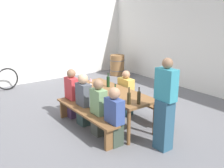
{
  "coord_description": "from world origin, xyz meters",
  "views": [
    {
      "loc": [
        4.27,
        -3.13,
        2.43
      ],
      "look_at": [
        0.0,
        0.0,
        0.9
      ],
      "focal_mm": 41.08,
      "sensor_mm": 36.0,
      "label": 1
    }
  ],
  "objects_px": {
    "tasting_table": "(112,94)",
    "seated_guest_near_3": "(114,118)",
    "wine_bottle_1": "(108,81)",
    "standing_host": "(165,107)",
    "wine_bottle_2": "(129,98)",
    "seated_guest_near_1": "(84,100)",
    "wine_bottle_0": "(115,94)",
    "wine_glass_1": "(91,80)",
    "wine_barrel": "(117,65)",
    "wine_glass_0": "(97,86)",
    "wine_bottle_3": "(139,97)",
    "bench_near": "(85,115)",
    "seated_guest_near_2": "(99,109)",
    "bench_far": "(136,101)",
    "seated_guest_far_0": "(126,94)",
    "seated_guest_near_0": "(72,95)"
  },
  "relations": [
    {
      "from": "wine_glass_1",
      "to": "seated_guest_far_0",
      "type": "bearing_deg",
      "value": 52.15
    },
    {
      "from": "wine_glass_0",
      "to": "seated_guest_far_0",
      "type": "relative_size",
      "value": 0.16
    },
    {
      "from": "standing_host",
      "to": "wine_barrel",
      "type": "distance_m",
      "value": 5.58
    },
    {
      "from": "seated_guest_near_0",
      "to": "wine_bottle_1",
      "type": "bearing_deg",
      "value": -39.78
    },
    {
      "from": "tasting_table",
      "to": "bench_far",
      "type": "height_order",
      "value": "tasting_table"
    },
    {
      "from": "tasting_table",
      "to": "seated_guest_near_3",
      "type": "distance_m",
      "value": 0.99
    },
    {
      "from": "wine_bottle_1",
      "to": "seated_guest_near_2",
      "type": "relative_size",
      "value": 0.29
    },
    {
      "from": "wine_bottle_1",
      "to": "seated_guest_near_1",
      "type": "bearing_deg",
      "value": -90.76
    },
    {
      "from": "seated_guest_near_1",
      "to": "standing_host",
      "type": "distance_m",
      "value": 1.87
    },
    {
      "from": "wine_barrel",
      "to": "seated_guest_far_0",
      "type": "bearing_deg",
      "value": -34.43
    },
    {
      "from": "wine_glass_0",
      "to": "wine_barrel",
      "type": "distance_m",
      "value": 4.53
    },
    {
      "from": "seated_guest_near_1",
      "to": "seated_guest_near_3",
      "type": "distance_m",
      "value": 1.1
    },
    {
      "from": "wine_bottle_2",
      "to": "seated_guest_far_0",
      "type": "xyz_separation_m",
      "value": [
        -1.04,
        0.78,
        -0.36
      ]
    },
    {
      "from": "seated_guest_near_3",
      "to": "standing_host",
      "type": "relative_size",
      "value": 0.67
    },
    {
      "from": "wine_bottle_3",
      "to": "seated_guest_near_1",
      "type": "bearing_deg",
      "value": -159.71
    },
    {
      "from": "bench_far",
      "to": "wine_bottle_3",
      "type": "distance_m",
      "value": 1.34
    },
    {
      "from": "bench_near",
      "to": "wine_bottle_3",
      "type": "xyz_separation_m",
      "value": [
        0.95,
        0.61,
        0.52
      ]
    },
    {
      "from": "bench_far",
      "to": "wine_glass_1",
      "type": "height_order",
      "value": "wine_glass_1"
    },
    {
      "from": "bench_far",
      "to": "seated_guest_far_0",
      "type": "relative_size",
      "value": 1.86
    },
    {
      "from": "wine_bottle_1",
      "to": "wine_glass_1",
      "type": "bearing_deg",
      "value": -153.28
    },
    {
      "from": "bench_far",
      "to": "seated_guest_near_0",
      "type": "distance_m",
      "value": 1.5
    },
    {
      "from": "wine_bottle_2",
      "to": "wine_glass_1",
      "type": "height_order",
      "value": "wine_bottle_2"
    },
    {
      "from": "wine_bottle_2",
      "to": "seated_guest_near_0",
      "type": "bearing_deg",
      "value": -169.69
    },
    {
      "from": "wine_bottle_0",
      "to": "wine_barrel",
      "type": "bearing_deg",
      "value": 142.12
    },
    {
      "from": "bench_far",
      "to": "seated_guest_far_0",
      "type": "distance_m",
      "value": 0.29
    },
    {
      "from": "wine_bottle_1",
      "to": "seated_guest_near_0",
      "type": "xyz_separation_m",
      "value": [
        -0.54,
        -0.64,
        -0.33
      ]
    },
    {
      "from": "wine_bottle_3",
      "to": "wine_bottle_0",
      "type": "bearing_deg",
      "value": -157.85
    },
    {
      "from": "wine_bottle_0",
      "to": "wine_glass_1",
      "type": "distance_m",
      "value": 1.19
    },
    {
      "from": "wine_bottle_1",
      "to": "standing_host",
      "type": "xyz_separation_m",
      "value": [
        1.73,
        -0.02,
        -0.07
      ]
    },
    {
      "from": "wine_barrel",
      "to": "wine_glass_0",
      "type": "bearing_deg",
      "value": -43.01
    },
    {
      "from": "seated_guest_near_0",
      "to": "seated_guest_near_2",
      "type": "distance_m",
      "value": 1.12
    },
    {
      "from": "wine_bottle_1",
      "to": "wine_bottle_3",
      "type": "height_order",
      "value": "wine_bottle_1"
    },
    {
      "from": "wine_bottle_2",
      "to": "seated_guest_near_1",
      "type": "relative_size",
      "value": 0.28
    },
    {
      "from": "wine_glass_0",
      "to": "tasting_table",
      "type": "bearing_deg",
      "value": 65.35
    },
    {
      "from": "tasting_table",
      "to": "wine_glass_0",
      "type": "height_order",
      "value": "wine_glass_0"
    },
    {
      "from": "seated_guest_near_1",
      "to": "seated_guest_near_2",
      "type": "relative_size",
      "value": 1.0
    },
    {
      "from": "seated_guest_near_2",
      "to": "wine_bottle_2",
      "type": "bearing_deg",
      "value": -61.45
    },
    {
      "from": "bench_near",
      "to": "tasting_table",
      "type": "bearing_deg",
      "value": 90.0
    },
    {
      "from": "seated_guest_near_2",
      "to": "wine_barrel",
      "type": "bearing_deg",
      "value": 48.36
    },
    {
      "from": "wine_bottle_1",
      "to": "standing_host",
      "type": "relative_size",
      "value": 0.2
    },
    {
      "from": "bench_near",
      "to": "wine_bottle_2",
      "type": "relative_size",
      "value": 6.15
    },
    {
      "from": "wine_glass_0",
      "to": "seated_guest_near_2",
      "type": "relative_size",
      "value": 0.15
    },
    {
      "from": "standing_host",
      "to": "wine_barrel",
      "type": "relative_size",
      "value": 2.15
    },
    {
      "from": "wine_bottle_0",
      "to": "seated_guest_near_1",
      "type": "bearing_deg",
      "value": -160.87
    },
    {
      "from": "bench_near",
      "to": "wine_glass_1",
      "type": "bearing_deg",
      "value": 139.86
    },
    {
      "from": "bench_far",
      "to": "seated_guest_near_0",
      "type": "relative_size",
      "value": 1.75
    },
    {
      "from": "seated_guest_near_3",
      "to": "wine_bottle_0",
      "type": "bearing_deg",
      "value": 50.91
    },
    {
      "from": "tasting_table",
      "to": "bench_near",
      "type": "xyz_separation_m",
      "value": [
        0.0,
        -0.69,
        -0.32
      ]
    },
    {
      "from": "wine_glass_1",
      "to": "wine_bottle_2",
      "type": "bearing_deg",
      "value": -4.87
    },
    {
      "from": "wine_bottle_2",
      "to": "seated_guest_near_1",
      "type": "distance_m",
      "value": 1.23
    }
  ]
}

